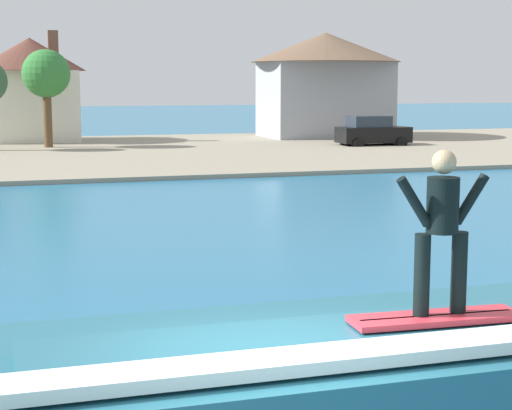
{
  "coord_description": "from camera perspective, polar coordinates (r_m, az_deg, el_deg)",
  "views": [
    {
      "loc": [
        -2.33,
        -6.82,
        3.78
      ],
      "look_at": [
        1.88,
        6.75,
        1.72
      ],
      "focal_mm": 59.67,
      "sensor_mm": 36.0,
      "label": 1
    }
  ],
  "objects": [
    {
      "name": "shoreline_bank",
      "position": [
        45.28,
        -14.25,
        3.32
      ],
      "size": [
        120.0,
        25.72,
        0.18
      ],
      "color": "gray",
      "rests_on": "ground_plane"
    },
    {
      "name": "wave_crest",
      "position": [
        9.25,
        11.21,
        -11.57
      ],
      "size": [
        9.67,
        2.83,
        1.42
      ],
      "color": "#25667A",
      "rests_on": "ground_plane"
    },
    {
      "name": "house_gabled_white",
      "position": [
        56.9,
        4.66,
        8.62
      ],
      "size": [
        9.91,
        9.91,
        6.99
      ],
      "color": "#9EA3AD",
      "rests_on": "ground_plane"
    },
    {
      "name": "tree_short_bushy",
      "position": [
        48.71,
        -13.89,
        8.44
      ],
      "size": [
        2.65,
        2.65,
        5.57
      ],
      "color": "brown",
      "rests_on": "ground_plane"
    },
    {
      "name": "house_small_cottage",
      "position": [
        54.23,
        -14.86,
        7.81
      ],
      "size": [
        6.74,
        6.74,
        6.86
      ],
      "color": "silver",
      "rests_on": "ground_plane"
    },
    {
      "name": "surfer",
      "position": [
        8.58,
        12.37,
        -1.22
      ],
      "size": [
        1.01,
        0.32,
        1.65
      ],
      "color": "black",
      "rests_on": "surfboard"
    },
    {
      "name": "car_far_shore",
      "position": [
        49.6,
        7.8,
        4.9
      ],
      "size": [
        4.14,
        2.1,
        1.86
      ],
      "color": "black",
      "rests_on": "ground_plane"
    },
    {
      "name": "surfboard",
      "position": [
        8.73,
        11.98,
        -7.41
      ],
      "size": [
        1.78,
        0.56,
        0.06
      ],
      "color": "#D8333F",
      "rests_on": "wave_crest"
    }
  ]
}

